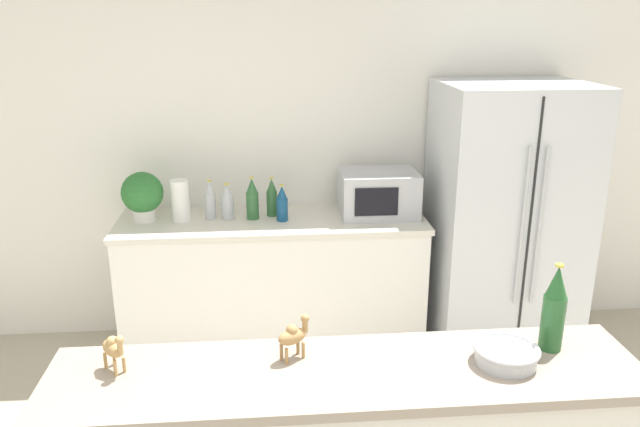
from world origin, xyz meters
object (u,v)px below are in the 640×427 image
potted_plant (142,195)px  back_bottle_4 (272,197)px  camel_figurine_second (114,348)px  back_bottle_2 (210,200)px  paper_towel_roll (180,201)px  back_bottle_1 (252,199)px  refrigerator (505,221)px  back_bottle_3 (282,204)px  wine_bottle (554,309)px  microwave (378,193)px  camel_figurine (293,335)px  fruit_bowl (506,354)px  back_bottle_0 (227,202)px

potted_plant → back_bottle_4: potted_plant is taller
potted_plant → camel_figurine_second: bearing=-82.5°
back_bottle_2 → back_bottle_4: same height
camel_figurine_second → paper_towel_roll: bearing=90.5°
back_bottle_1 → back_bottle_2: (-0.26, 0.02, -0.01)m
refrigerator → paper_towel_roll: size_ratio=6.67×
back_bottle_3 → wine_bottle: size_ratio=0.71×
back_bottle_4 → camel_figurine_second: size_ratio=1.68×
back_bottle_2 → back_bottle_3: size_ratio=1.09×
paper_towel_roll → camel_figurine_second: size_ratio=1.75×
microwave → back_bottle_2: size_ratio=1.93×
back_bottle_3 → back_bottle_4: size_ratio=0.92×
back_bottle_2 → paper_towel_roll: bearing=-171.5°
back_bottle_3 → camel_figurine: camel_figurine is taller
back_bottle_2 → fruit_bowl: 2.26m
potted_plant → back_bottle_2: (0.41, 0.01, -0.05)m
back_bottle_0 → refrigerator: bearing=-3.2°
refrigerator → camel_figurine_second: 2.69m
microwave → paper_towel_roll: bearing=-179.1°
back_bottle_4 → potted_plant: bearing=-177.3°
back_bottle_2 → fruit_bowl: size_ratio=1.12×
microwave → back_bottle_3: 0.61m
potted_plant → back_bottle_1: size_ratio=1.15×
back_bottle_0 → wine_bottle: (1.23, -1.85, 0.14)m
potted_plant → camel_figurine: potted_plant is taller
back_bottle_0 → wine_bottle: wine_bottle is taller
back_bottle_4 → back_bottle_3: bearing=-60.5°
microwave → back_bottle_0: (-0.95, -0.00, -0.03)m
paper_towel_roll → back_bottle_0: (0.28, 0.02, -0.02)m
refrigerator → back_bottle_1: refrigerator is taller
refrigerator → back_bottle_2: (-1.86, 0.11, 0.15)m
back_bottle_3 → camel_figurine_second: (-0.60, -1.81, 0.08)m
fruit_bowl → paper_towel_roll: bearing=124.5°
back_bottle_0 → camel_figurine_second: bearing=-98.1°
back_bottle_2 → wine_bottle: size_ratio=0.78×
potted_plant → back_bottle_1: potted_plant is taller
refrigerator → fruit_bowl: 1.98m
back_bottle_2 → back_bottle_1: bearing=-4.8°
back_bottle_2 → camel_figurine: 1.90m
potted_plant → microwave: (1.46, -0.00, -0.03)m
paper_towel_roll → back_bottle_1: (0.44, 0.00, -0.00)m
back_bottle_1 → refrigerator: bearing=-3.1°
potted_plant → camel_figurine_second: 1.89m
back_bottle_2 → camel_figurine_second: (-0.16, -1.88, 0.07)m
microwave → back_bottle_1: microwave is taller
paper_towel_roll → back_bottle_2: paper_towel_roll is taller
microwave → back_bottle_1: bearing=-179.0°
back_bottle_1 → camel_figurine_second: bearing=-102.8°
microwave → camel_figurine: size_ratio=3.13×
paper_towel_roll → back_bottle_0: bearing=3.3°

